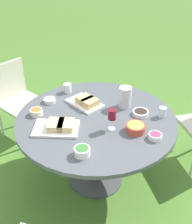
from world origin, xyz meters
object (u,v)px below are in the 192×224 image
Objects in this scene: dining_table at (96,127)px; water_pitcher at (125,97)px; wine_glass at (112,115)px; chair_far_back at (16,95)px.

dining_table is 7.11× the size of water_pitcher.
chair_far_back is at bearing -35.40° from wine_glass.
dining_table is 1.57× the size of chair_far_back.
dining_table is 1.22m from chair_far_back.
wine_glass is at bearing 134.58° from dining_table.
chair_far_back is at bearing -19.94° from water_pitcher.
dining_table is at bearing 146.31° from chair_far_back.
water_pitcher is at bearing -137.14° from dining_table.
water_pitcher reaches higher than dining_table.
chair_far_back is 1.46m from wine_glass.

